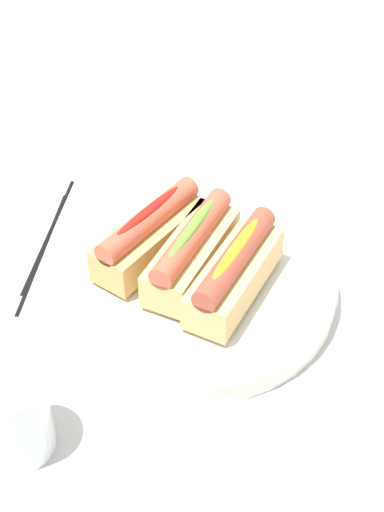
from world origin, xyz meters
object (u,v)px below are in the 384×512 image
object	(u,v)px
hotdog_back	(192,251)
hotdog_side	(237,269)
water_glass	(13,418)
chopstick_far	(49,233)
chopstick_near	(43,250)
serving_bowl	(192,280)
hotdog_front	(150,233)

from	to	relation	value
hotdog_back	hotdog_side	distance (m)	0.06
water_glass	chopstick_far	distance (m)	0.31
hotdog_side	water_glass	xyz separation A→B (m)	(0.25, -0.10, -0.02)
hotdog_back	chopstick_near	world-z (taller)	hotdog_back
water_glass	chopstick_near	size ratio (longest dim) A/B	0.41
chopstick_near	chopstick_far	size ratio (longest dim) A/B	1.00
serving_bowl	chopstick_near	world-z (taller)	serving_bowl
hotdog_back	chopstick_near	xyz separation A→B (m)	(0.02, -0.19, -0.06)
water_glass	chopstick_near	distance (m)	0.28
hotdog_front	hotdog_back	bearing A→B (deg)	85.82
hotdog_front	chopstick_near	xyz separation A→B (m)	(0.02, -0.14, -0.06)
hotdog_back	hotdog_side	size ratio (longest dim) A/B	1.01
water_glass	chopstick_near	bearing A→B (deg)	-148.45
hotdog_back	chopstick_far	distance (m)	0.21
chopstick_far	chopstick_near	bearing A→B (deg)	2.39
chopstick_far	hotdog_front	bearing A→B (deg)	68.29
hotdog_side	chopstick_near	bearing A→B (deg)	-86.29
chopstick_near	hotdog_side	bearing A→B (deg)	72.77
serving_bowl	chopstick_far	world-z (taller)	serving_bowl
water_glass	chopstick_near	xyz separation A→B (m)	(-0.23, -0.14, -0.04)
serving_bowl	chopstick_far	bearing A→B (deg)	-92.81
hotdog_back	water_glass	xyz separation A→B (m)	(0.25, -0.05, -0.02)
chopstick_near	water_glass	bearing A→B (deg)	10.62
hotdog_back	hotdog_side	world-z (taller)	same
hotdog_front	chopstick_near	bearing A→B (deg)	-80.08
hotdog_side	water_glass	distance (m)	0.27
hotdog_front	hotdog_back	xyz separation A→B (m)	(0.00, 0.05, 0.00)
hotdog_front	water_glass	distance (m)	0.26
water_glass	chopstick_near	world-z (taller)	water_glass
hotdog_side	water_glass	world-z (taller)	hotdog_side
serving_bowl	chopstick_near	xyz separation A→B (m)	(0.02, -0.19, -0.02)
serving_bowl	chopstick_far	distance (m)	0.20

